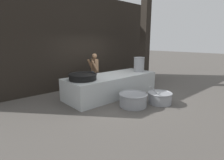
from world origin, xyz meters
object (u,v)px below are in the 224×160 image
(stock_pot, at_px, (139,64))
(prep_bowl_vegetables, at_px, (160,97))
(cook, at_px, (95,70))
(prep_bowl_meat, at_px, (133,99))
(giant_wok_near, at_px, (83,76))

(stock_pot, bearing_deg, prep_bowl_vegetables, -117.40)
(cook, distance_m, prep_bowl_meat, 2.69)
(prep_bowl_vegetables, bearing_deg, prep_bowl_meat, 154.11)
(stock_pot, bearing_deg, cook, 136.23)
(prep_bowl_vegetables, height_order, prep_bowl_meat, prep_bowl_vegetables)
(giant_wok_near, xyz_separation_m, stock_pot, (2.77, -0.18, 0.20))
(giant_wok_near, relative_size, prep_bowl_vegetables, 0.90)
(stock_pot, height_order, prep_bowl_meat, stock_pot)
(cook, xyz_separation_m, prep_bowl_vegetables, (0.54, -3.02, -0.64))
(giant_wok_near, xyz_separation_m, prep_bowl_vegetables, (1.91, -1.85, -0.71))
(stock_pot, relative_size, prep_bowl_vegetables, 0.57)
(stock_pot, bearing_deg, prep_bowl_meat, -144.86)
(giant_wok_near, height_order, stock_pot, stock_pot)
(giant_wok_near, xyz_separation_m, prep_bowl_meat, (1.01, -1.41, -0.69))
(prep_bowl_vegetables, distance_m, prep_bowl_meat, 0.99)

